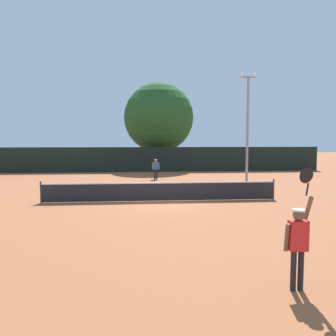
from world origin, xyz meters
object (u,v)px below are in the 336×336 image
(tennis_ball, at_px, (188,195))
(large_tree, at_px, (159,118))
(player_serving, at_px, (298,237))
(player_receiving, at_px, (156,167))
(light_pole, at_px, (248,120))
(parked_car_near, at_px, (69,161))

(tennis_ball, relative_size, large_tree, 0.01)
(player_serving, height_order, player_receiving, player_serving)
(tennis_ball, distance_m, light_pole, 8.92)
(player_serving, xyz_separation_m, large_tree, (-0.97, 30.36, 4.20))
(player_receiving, bearing_deg, tennis_ball, 99.52)
(player_serving, distance_m, parked_car_near, 33.44)
(large_tree, bearing_deg, parked_car_near, 172.03)
(player_receiving, distance_m, light_pole, 7.77)
(player_serving, xyz_separation_m, light_pole, (4.66, 18.12, 3.32))
(player_serving, relative_size, player_receiving, 1.66)
(large_tree, distance_m, parked_car_near, 10.74)
(player_serving, height_order, tennis_ball, player_serving)
(light_pole, distance_m, parked_car_near, 20.77)
(player_serving, distance_m, light_pole, 19.00)
(tennis_ball, xyz_separation_m, light_pole, (5.15, 5.77, 4.43))
(light_pole, bearing_deg, parked_car_near, 138.32)
(tennis_ball, height_order, large_tree, large_tree)
(parked_car_near, bearing_deg, tennis_ball, -65.93)
(player_receiving, relative_size, tennis_ball, 22.74)
(tennis_ball, bearing_deg, light_pole, 48.26)
(tennis_ball, relative_size, parked_car_near, 0.02)
(light_pole, bearing_deg, tennis_ball, -131.74)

